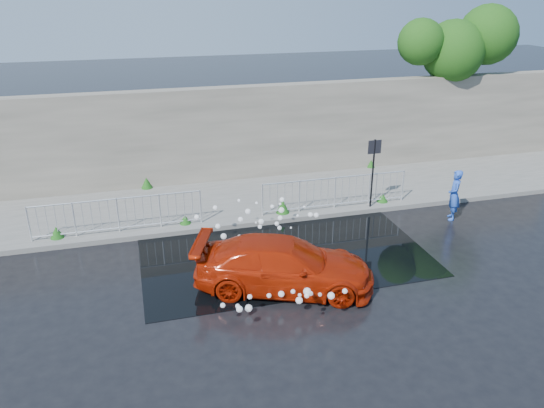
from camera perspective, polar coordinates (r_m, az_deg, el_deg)
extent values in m
plane|color=black|center=(14.34, 0.37, -7.28)|extent=(90.00, 90.00, 0.00)
cube|color=#5C5C58|center=(18.68, -3.77, 0.38)|extent=(30.00, 4.00, 0.15)
cube|color=#5C5C58|center=(16.89, -2.37, -2.11)|extent=(30.00, 0.25, 0.16)
cube|color=#5B574D|center=(20.14, -5.19, 7.50)|extent=(30.00, 0.60, 3.50)
cube|color=black|center=(15.30, 1.17, -5.20)|extent=(8.00, 5.00, 0.01)
cylinder|color=black|center=(17.85, 10.75, 2.97)|extent=(0.06, 0.06, 2.50)
cube|color=black|center=(17.55, 10.99, 6.04)|extent=(0.45, 0.04, 0.45)
cylinder|color=#332114|center=(24.62, 18.24, 10.72)|extent=(0.36, 0.36, 5.00)
sphere|color=#124610|center=(23.37, 18.90, 15.30)|extent=(2.50, 2.50, 2.50)
sphere|color=#124610|center=(24.17, 22.18, 16.52)|extent=(2.41, 2.41, 2.41)
sphere|color=#124610|center=(22.54, 15.72, 16.44)|extent=(1.83, 1.83, 1.83)
cylinder|color=silver|center=(16.91, -24.70, -1.98)|extent=(0.05, 0.05, 1.10)
cylinder|color=silver|center=(16.72, -7.69, -0.25)|extent=(0.05, 0.05, 1.10)
cylinder|color=silver|center=(16.43, -16.44, 0.53)|extent=(5.00, 0.04, 0.04)
cylinder|color=silver|center=(16.80, -16.08, -2.47)|extent=(5.00, 0.04, 0.04)
cylinder|color=silver|center=(17.06, -1.04, 0.45)|extent=(0.05, 0.05, 1.10)
cylinder|color=silver|center=(18.83, 13.88, 1.96)|extent=(0.05, 0.05, 1.10)
cylinder|color=silver|center=(17.61, 6.87, 2.83)|extent=(5.00, 0.04, 0.04)
cylinder|color=silver|center=(17.95, 6.72, -0.02)|extent=(5.00, 0.04, 0.04)
cone|color=#1B4612|center=(16.98, -22.16, -2.82)|extent=(0.40, 0.40, 0.36)
cone|color=#1B4612|center=(16.88, -9.32, -1.64)|extent=(0.36, 0.36, 0.28)
cone|color=#1B4612|center=(17.40, 1.16, -0.24)|extent=(0.44, 0.44, 0.46)
cone|color=#1B4612|center=(18.70, 11.81, 0.69)|extent=(0.38, 0.38, 0.30)
cone|color=#1B4612|center=(20.05, -13.34, 2.24)|extent=(0.42, 0.42, 0.40)
cone|color=#1B4612|center=(22.14, 10.59, 4.31)|extent=(0.34, 0.34, 0.31)
sphere|color=white|center=(15.85, 3.48, -0.30)|extent=(0.07, 0.07, 0.07)
sphere|color=white|center=(14.59, -3.49, -3.63)|extent=(0.17, 0.17, 0.17)
sphere|color=white|center=(14.55, 4.75, -5.76)|extent=(0.10, 0.10, 0.10)
sphere|color=white|center=(15.00, 0.81, -2.59)|extent=(0.13, 0.13, 0.13)
sphere|color=white|center=(15.29, 0.89, -1.51)|extent=(0.14, 0.14, 0.14)
sphere|color=white|center=(14.21, -3.29, -6.48)|extent=(0.17, 0.17, 0.17)
sphere|color=white|center=(16.00, -1.68, 0.11)|extent=(0.09, 0.09, 0.09)
sphere|color=white|center=(16.32, 1.08, 0.47)|extent=(0.15, 0.15, 0.15)
sphere|color=white|center=(14.72, -3.15, -3.99)|extent=(0.11, 0.11, 0.11)
sphere|color=white|center=(14.13, -1.76, -7.05)|extent=(0.12, 0.12, 0.12)
sphere|color=white|center=(15.62, 4.78, -1.20)|extent=(0.15, 0.15, 0.15)
sphere|color=white|center=(15.39, 0.51, -2.13)|extent=(0.13, 0.13, 0.13)
sphere|color=white|center=(15.37, -1.75, -2.01)|extent=(0.06, 0.06, 0.06)
sphere|color=white|center=(15.41, -1.18, -1.91)|extent=(0.17, 0.17, 0.17)
sphere|color=white|center=(15.86, 0.01, -0.26)|extent=(0.12, 0.12, 0.12)
sphere|color=white|center=(14.98, -1.31, -2.47)|extent=(0.12, 0.12, 0.12)
sphere|color=white|center=(14.49, 0.43, -4.65)|extent=(0.12, 0.12, 0.12)
sphere|color=white|center=(15.07, 2.05, -2.57)|extent=(0.06, 0.06, 0.06)
sphere|color=white|center=(14.76, -5.23, -3.48)|extent=(0.17, 0.17, 0.17)
sphere|color=white|center=(15.55, 2.76, -1.26)|extent=(0.08, 0.08, 0.08)
sphere|color=white|center=(14.21, -0.65, -6.65)|extent=(0.11, 0.11, 0.11)
sphere|color=white|center=(15.33, -3.41, -1.66)|extent=(0.15, 0.15, 0.15)
sphere|color=white|center=(15.76, 1.01, -0.66)|extent=(0.18, 0.18, 0.18)
sphere|color=white|center=(15.05, -5.86, -2.39)|extent=(0.15, 0.15, 0.15)
sphere|color=white|center=(15.49, -2.61, -0.81)|extent=(0.16, 0.16, 0.16)
sphere|color=white|center=(14.57, 2.88, -5.52)|extent=(0.17, 0.17, 0.17)
sphere|color=white|center=(15.61, 4.14, -1.15)|extent=(0.15, 0.15, 0.15)
sphere|color=white|center=(16.15, 0.88, 0.01)|extent=(0.08, 0.08, 0.08)
sphere|color=white|center=(15.97, -3.59, 0.38)|extent=(0.09, 0.09, 0.09)
sphere|color=white|center=(15.48, -8.10, -1.40)|extent=(0.15, 0.15, 0.15)
sphere|color=white|center=(14.49, 1.15, -4.93)|extent=(0.15, 0.15, 0.15)
sphere|color=white|center=(15.65, -6.14, -0.39)|extent=(0.14, 0.14, 0.14)
sphere|color=white|center=(14.71, -4.58, -3.83)|extent=(0.07, 0.07, 0.07)
sphere|color=white|center=(12.89, 7.48, -8.58)|extent=(0.07, 0.07, 0.07)
sphere|color=white|center=(11.97, -5.32, -10.80)|extent=(0.11, 0.11, 0.11)
sphere|color=white|center=(12.91, 9.75, -8.81)|extent=(0.06, 0.06, 0.06)
sphere|color=white|center=(12.57, -2.53, -11.13)|extent=(0.18, 0.18, 0.18)
sphere|color=white|center=(12.71, -0.33, -9.82)|extent=(0.11, 0.11, 0.11)
sphere|color=white|center=(12.41, 2.94, -10.31)|extent=(0.17, 0.17, 0.17)
sphere|color=white|center=(12.93, 6.76, -9.20)|extent=(0.17, 0.17, 0.17)
sphere|color=white|center=(12.84, 7.82, -9.09)|extent=(0.13, 0.13, 0.13)
sphere|color=white|center=(11.30, 2.99, -9.75)|extent=(0.08, 0.08, 0.08)
sphere|color=white|center=(12.09, -3.73, -10.89)|extent=(0.10, 0.10, 0.10)
sphere|color=white|center=(11.68, -3.53, -11.21)|extent=(0.15, 0.15, 0.15)
sphere|color=white|center=(12.32, -2.41, -9.94)|extent=(0.12, 0.12, 0.12)
sphere|color=white|center=(13.08, 7.84, -8.78)|extent=(0.15, 0.15, 0.15)
sphere|color=white|center=(12.74, 5.18, -9.67)|extent=(0.10, 0.10, 0.10)
sphere|color=white|center=(12.24, 2.27, -9.39)|extent=(0.11, 0.11, 0.11)
sphere|color=white|center=(12.12, 3.80, -9.36)|extent=(0.18, 0.18, 0.18)
sphere|color=white|center=(12.35, 7.84, -9.27)|extent=(0.12, 0.12, 0.12)
sphere|color=white|center=(12.69, 1.00, -9.65)|extent=(0.15, 0.15, 0.15)
sphere|color=white|center=(11.80, 3.76, -9.81)|extent=(0.11, 0.11, 0.11)
sphere|color=white|center=(11.94, 6.37, -9.78)|extent=(0.16, 0.16, 0.16)
sphere|color=white|center=(12.53, 4.19, -9.58)|extent=(0.11, 0.11, 0.11)
imported|color=#A41D06|center=(13.33, 1.32, -6.58)|extent=(4.83, 3.26, 1.30)
imported|color=blue|center=(18.07, 19.02, 0.92)|extent=(0.61, 0.72, 1.67)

